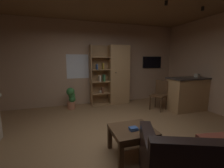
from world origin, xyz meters
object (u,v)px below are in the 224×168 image
object	(u,v)px
potted_floor_plant	(71,98)
bookshelf_cabinet	(116,75)
coffee_table	(132,133)
kitchen_bar_counter	(190,94)
wall_mounted_tv	(152,62)
table_book_1	(133,128)
dining_chair	(160,93)
tissue_box	(197,75)
table_book_0	(134,130)

from	to	relation	value
potted_floor_plant	bookshelf_cabinet	bearing A→B (deg)	6.49
potted_floor_plant	coffee_table	bearing A→B (deg)	-72.89
kitchen_bar_counter	wall_mounted_tv	bearing A→B (deg)	103.79
coffee_table	bookshelf_cabinet	bearing A→B (deg)	75.64
kitchen_bar_counter	coffee_table	world-z (taller)	kitchen_bar_counter
coffee_table	table_book_1	distance (m)	0.14
coffee_table	potted_floor_plant	world-z (taller)	potted_floor_plant
kitchen_bar_counter	dining_chair	bearing A→B (deg)	160.46
tissue_box	dining_chair	size ratio (longest dim) A/B	0.13
kitchen_bar_counter	wall_mounted_tv	world-z (taller)	wall_mounted_tv
tissue_box	dining_chair	xyz separation A→B (m)	(-1.13, 0.29, -0.55)
kitchen_bar_counter	bookshelf_cabinet	bearing A→B (deg)	144.77
coffee_table	table_book_0	world-z (taller)	table_book_0
tissue_box	wall_mounted_tv	size ratio (longest dim) A/B	0.15
tissue_box	table_book_1	world-z (taller)	tissue_box
table_book_0	table_book_1	bearing A→B (deg)	107.81
potted_floor_plant	wall_mounted_tv	world-z (taller)	wall_mounted_tv
bookshelf_cabinet	table_book_1	size ratio (longest dim) A/B	15.84
table_book_0	dining_chair	world-z (taller)	dining_chair
table_book_0	bookshelf_cabinet	bearing A→B (deg)	75.81
tissue_box	potted_floor_plant	world-z (taller)	tissue_box
potted_floor_plant	dining_chair	bearing A→B (deg)	-18.61
wall_mounted_tv	tissue_box	bearing A→B (deg)	-68.33
table_book_0	wall_mounted_tv	bearing A→B (deg)	53.76
coffee_table	wall_mounted_tv	distance (m)	4.05
dining_chair	potted_floor_plant	distance (m)	2.82
coffee_table	wall_mounted_tv	world-z (taller)	wall_mounted_tv
bookshelf_cabinet	wall_mounted_tv	size ratio (longest dim) A/B	2.58
bookshelf_cabinet	potted_floor_plant	distance (m)	1.73
coffee_table	table_book_0	bearing A→B (deg)	-96.47
tissue_box	potted_floor_plant	size ratio (longest dim) A/B	0.17
table_book_0	kitchen_bar_counter	bearing A→B (deg)	30.05
kitchen_bar_counter	table_book_1	xyz separation A→B (m)	(-2.74, -1.57, -0.03)
coffee_table	dining_chair	size ratio (longest dim) A/B	0.75
bookshelf_cabinet	kitchen_bar_counter	bearing A→B (deg)	-35.23
table_book_1	dining_chair	world-z (taller)	dining_chair
wall_mounted_tv	coffee_table	bearing A→B (deg)	-126.73
table_book_0	table_book_1	size ratio (longest dim) A/B	1.07
tissue_box	table_book_0	distance (m)	3.43
kitchen_bar_counter	tissue_box	size ratio (longest dim) A/B	12.09
bookshelf_cabinet	potted_floor_plant	bearing A→B (deg)	-173.51
tissue_box	wall_mounted_tv	distance (m)	1.75
tissue_box	coffee_table	xyz separation A→B (m)	(-2.96, -1.54, -0.72)
coffee_table	tissue_box	bearing A→B (deg)	27.50
wall_mounted_tv	potted_floor_plant	bearing A→B (deg)	-172.97
potted_floor_plant	tissue_box	bearing A→B (deg)	-17.41
bookshelf_cabinet	potted_floor_plant	size ratio (longest dim) A/B	2.97
table_book_0	wall_mounted_tv	world-z (taller)	wall_mounted_tv
kitchen_bar_counter	table_book_1	bearing A→B (deg)	-150.15
tissue_box	dining_chair	bearing A→B (deg)	165.49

